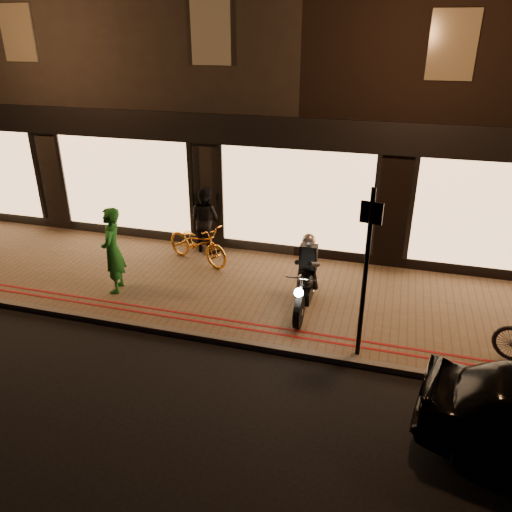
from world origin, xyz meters
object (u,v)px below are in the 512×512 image
(sign_post, at_px, (366,267))
(bicycle_gold, at_px, (198,243))
(person_green, at_px, (113,250))
(motorcycle, at_px, (306,282))

(sign_post, distance_m, bicycle_gold, 5.08)
(bicycle_gold, distance_m, person_green, 2.21)
(person_green, bearing_deg, motorcycle, 77.47)
(motorcycle, relative_size, bicycle_gold, 1.05)
(sign_post, relative_size, bicycle_gold, 1.61)
(motorcycle, relative_size, sign_post, 0.65)
(motorcycle, distance_m, person_green, 4.09)
(motorcycle, distance_m, bicycle_gold, 3.29)
(sign_post, xyz_separation_m, person_green, (-5.24, 0.92, -0.74))
(sign_post, bearing_deg, motorcycle, 133.18)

